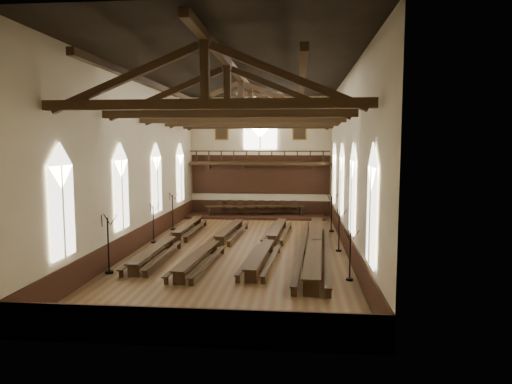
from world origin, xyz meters
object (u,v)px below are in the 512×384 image
candelabrum_left_mid (154,231)px  candelabrum_right_mid (339,239)px  candelabrum_left_near (109,256)px  refectory_row_d (315,243)px  refectory_row_c (270,241)px  refectory_row_a (173,237)px  high_table (255,207)px  candelabrum_right_far (331,220)px  dais (255,216)px  candelabrum_left_far (173,219)px  refectory_row_b (216,242)px  candelabrum_right_near (350,265)px

candelabrum_left_mid → candelabrum_right_mid: bearing=-6.1°
candelabrum_right_mid → candelabrum_left_near: bearing=-153.8°
refectory_row_d → candelabrum_left_mid: (-9.75, 1.99, 0.15)m
refectory_row_c → candelabrum_right_mid: size_ratio=5.72×
refectory_row_a → high_table: high_table is taller
refectory_row_a → candelabrum_right_far: bearing=28.3°
dais → high_table: high_table is taller
high_table → candelabrum_left_far: size_ratio=3.12×
dais → refectory_row_a: bearing=-109.5°
high_table → candelabrum_right_far: size_ratio=3.14×
refectory_row_a → candelabrum_left_far: candelabrum_left_far is taller
refectory_row_b → candelabrum_left_mid: candelabrum_left_mid is taller
refectory_row_c → candelabrum_left_mid: bearing=171.9°
dais → candelabrum_right_mid: (5.83, -11.59, 0.63)m
refectory_row_c → candelabrum_right_mid: bearing=-2.5°
refectory_row_d → candelabrum_left_far: candelabrum_left_far is taller
refectory_row_b → refectory_row_d: refectory_row_d is taller
refectory_row_a → dais: bearing=70.5°
candelabrum_left_mid → candelabrum_left_far: candelabrum_left_far is taller
candelabrum_right_near → refectory_row_c: bearing=124.1°
refectory_row_c → candelabrum_left_mid: size_ratio=5.64×
candelabrum_right_near → dais: bearing=108.8°
high_table → candelabrum_left_mid: size_ratio=3.36×
refectory_row_b → refectory_row_c: 3.10m
candelabrum_left_far → candelabrum_right_near: (11.10, -11.04, -0.11)m
candelabrum_left_near → candelabrum_right_far: bearing=45.5°
refectory_row_b → candelabrum_right_far: (6.93, 6.18, 0.30)m
candelabrum_right_mid → high_table: bearing=116.7°
candelabrum_right_near → refectory_row_b: bearing=143.3°
refectory_row_b → candelabrum_left_mid: 4.47m
dais → candelabrum_left_mid: candelabrum_left_mid is taller
refectory_row_b → candelabrum_left_near: candelabrum_left_near is taller
candelabrum_left_far → candelabrum_right_near: candelabrum_left_far is taller
refectory_row_b → candelabrum_left_far: 7.21m
refectory_row_c → high_table: (-1.96, 11.42, 0.35)m
refectory_row_c → candelabrum_right_mid: candelabrum_right_mid is taller
refectory_row_a → dais: 11.68m
candelabrum_left_near → dais: bearing=72.8°
candelabrum_right_mid → refectory_row_b: bearing=-176.9°
refectory_row_b → candelabrum_right_far: size_ratio=5.26×
dais → candelabrum_left_mid: bearing=-116.9°
dais → high_table: bearing=-88.2°
candelabrum_right_near → candelabrum_left_mid: bearing=148.8°
refectory_row_a → candelabrum_right_mid: bearing=-3.5°
dais → candelabrum_right_far: 8.24m
candelabrum_left_far → candelabrum_right_mid: candelabrum_left_far is taller
refectory_row_a → candelabrum_left_mid: bearing=156.3°
dais → candelabrum_left_far: size_ratio=4.33×
refectory_row_a → candelabrum_right_near: (9.72, -6.13, 0.20)m
high_table → candelabrum_right_near: candelabrum_right_near is taller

